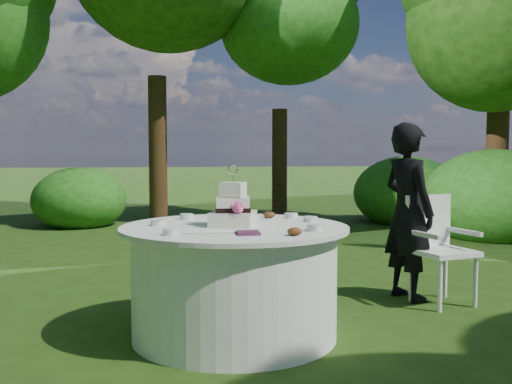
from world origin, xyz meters
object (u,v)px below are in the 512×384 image
Objects in this scene: table at (234,281)px; napkins at (248,233)px; chair at (437,241)px; guest at (408,211)px; cake at (233,209)px.

napkins is at bearing -84.68° from table.
napkins is 0.15× the size of chair.
guest is at bearing 27.45° from table.
chair is at bearing 20.95° from cake.
napkins is 0.09× the size of table.
table is 0.50m from cake.
cake is at bearing -144.67° from table.
guest is at bearing 143.53° from chair.
table is at bearing 95.32° from napkins.
guest is (1.55, 1.25, -0.02)m from napkins.
table is 1.73× the size of chair.
guest is 1.68× the size of chair.
cake is 0.46× the size of chair.
cake is (-0.05, 0.42, 0.10)m from napkins.
chair is at bearing 20.87° from table.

